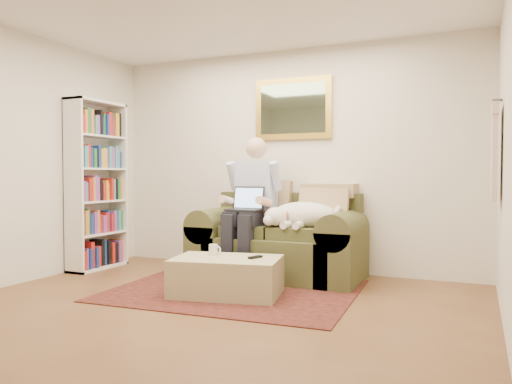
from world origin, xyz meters
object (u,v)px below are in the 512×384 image
Objects in this scene: sleeping_dog at (304,215)px; bookshelf at (97,185)px; ottoman at (227,277)px; seated_man at (249,207)px; laptop at (246,204)px; sofa at (278,248)px; coffee_mug at (213,250)px.

bookshelf is (-2.50, -0.31, 0.30)m from sleeping_dog.
seated_man is at bearing 100.64° from ottoman.
sofa is at bearing 41.02° from laptop.
sleeping_dog is at bearing 7.13° from seated_man.
sleeping_dog is (0.60, 0.15, -0.11)m from laptop.
bookshelf is (-1.90, -0.16, 0.19)m from laptop.
sleeping_dog is 1.14m from ottoman.
sleeping_dog is 1.07m from coffee_mug.
sleeping_dog reaches higher than ottoman.
coffee_mug is at bearing 153.16° from ottoman.
sofa is 1.19× the size of seated_man.
bookshelf reaches higher than laptop.
sleeping_dog is (0.33, -0.09, 0.38)m from sofa.
sofa is at bearing 31.45° from seated_man.
ottoman is (0.16, -0.76, -0.63)m from laptop.
bookshelf is at bearing -169.47° from sofa.
ottoman is 0.49× the size of bookshelf.
sleeping_dog is (0.60, 0.08, -0.07)m from seated_man.
laptop reaches higher than sleeping_dog.
coffee_mug is 0.05× the size of bookshelf.
bookshelf reaches higher than sofa.
sofa is 2.31m from bookshelf.
seated_man is 1.58× the size of ottoman.
ottoman is 2.29m from bookshelf.
sleeping_dog is at bearing 63.67° from ottoman.
seated_man is 0.08m from laptop.
coffee_mug is at bearing -14.91° from bookshelf.
ottoman is at bearing -79.36° from seated_man.
seated_man reaches higher than sofa.
coffee_mug is 2.01m from bookshelf.
laptop is at bearing 86.42° from coffee_mug.
coffee_mug is at bearing -109.39° from sofa.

